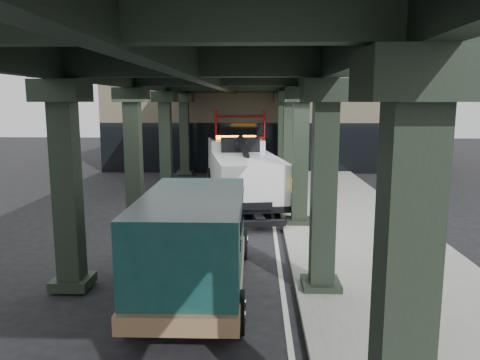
# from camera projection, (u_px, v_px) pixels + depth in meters

# --- Properties ---
(ground) EXTENTS (90.00, 90.00, 0.00)m
(ground) POSITION_uv_depth(u_px,v_px,m) (224.00, 242.00, 15.22)
(ground) COLOR black
(ground) RESTS_ON ground
(sidewalk) EXTENTS (5.00, 40.00, 0.15)m
(sidewalk) POSITION_uv_depth(u_px,v_px,m) (351.00, 225.00, 17.01)
(sidewalk) COLOR gray
(sidewalk) RESTS_ON ground
(lane_stripe) EXTENTS (0.12, 38.00, 0.01)m
(lane_stripe) POSITION_uv_depth(u_px,v_px,m) (274.00, 226.00, 17.12)
(lane_stripe) COLOR silver
(lane_stripe) RESTS_ON ground
(viaduct) EXTENTS (7.40, 32.00, 6.40)m
(viaduct) POSITION_uv_depth(u_px,v_px,m) (216.00, 74.00, 16.30)
(viaduct) COLOR black
(viaduct) RESTS_ON ground
(building) EXTENTS (22.00, 10.00, 8.00)m
(building) POSITION_uv_depth(u_px,v_px,m) (270.00, 109.00, 34.20)
(building) COLOR #C6B793
(building) RESTS_ON ground
(scaffolding) EXTENTS (3.08, 0.88, 4.00)m
(scaffolding) POSITION_uv_depth(u_px,v_px,m) (240.00, 141.00, 29.30)
(scaffolding) COLOR red
(scaffolding) RESTS_ON ground
(tow_truck) EXTENTS (3.91, 9.46, 3.02)m
(tow_truck) POSITION_uv_depth(u_px,v_px,m) (241.00, 169.00, 21.34)
(tow_truck) COLOR black
(tow_truck) RESTS_ON ground
(towed_van) EXTENTS (2.50, 6.08, 2.45)m
(towed_van) POSITION_uv_depth(u_px,v_px,m) (195.00, 240.00, 10.91)
(towed_van) COLOR #103B39
(towed_van) RESTS_ON ground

